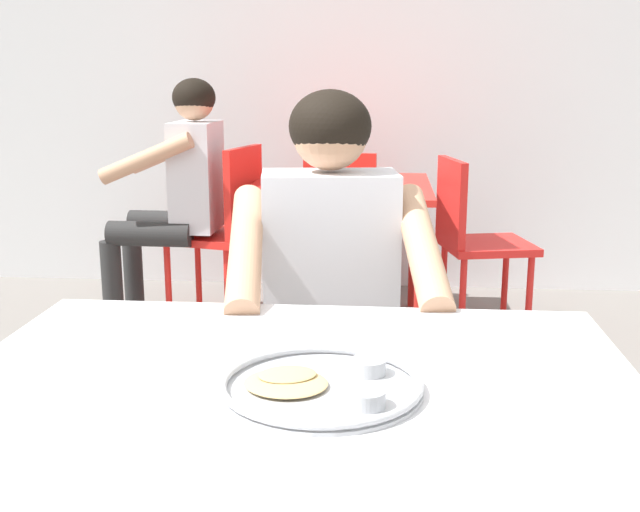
{
  "coord_description": "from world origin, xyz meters",
  "views": [
    {
      "loc": [
        0.22,
        -1.14,
        1.22
      ],
      "look_at": [
        0.1,
        0.27,
        0.89
      ],
      "focal_mm": 43.23,
      "sensor_mm": 36.0,
      "label": 1
    }
  ],
  "objects_px": {
    "chair_foreground": "(329,347)",
    "chair_red_far": "(343,211)",
    "table_background_red": "(341,201)",
    "thali_tray": "(321,384)",
    "chair_red_right": "(472,233)",
    "diner_foreground": "(332,290)",
    "patron_background": "(179,181)",
    "chair_red_left": "(225,223)",
    "table_foreground": "(295,423)"
  },
  "relations": [
    {
      "from": "chair_foreground",
      "to": "chair_red_left",
      "type": "relative_size",
      "value": 0.94
    },
    {
      "from": "table_foreground",
      "to": "table_background_red",
      "type": "height_order",
      "value": "table_foreground"
    },
    {
      "from": "chair_foreground",
      "to": "chair_red_far",
      "type": "relative_size",
      "value": 1.03
    },
    {
      "from": "thali_tray",
      "to": "chair_red_left",
      "type": "height_order",
      "value": "chair_red_left"
    },
    {
      "from": "diner_foreground",
      "to": "chair_red_left",
      "type": "xyz_separation_m",
      "value": [
        -0.66,
        1.86,
        -0.19
      ]
    },
    {
      "from": "chair_red_left",
      "to": "thali_tray",
      "type": "bearing_deg",
      "value": -74.94
    },
    {
      "from": "thali_tray",
      "to": "chair_foreground",
      "type": "distance_m",
      "value": 0.97
    },
    {
      "from": "diner_foreground",
      "to": "patron_background",
      "type": "relative_size",
      "value": 0.98
    },
    {
      "from": "diner_foreground",
      "to": "patron_background",
      "type": "distance_m",
      "value": 2.03
    },
    {
      "from": "thali_tray",
      "to": "chair_red_right",
      "type": "xyz_separation_m",
      "value": [
        0.52,
        2.57,
        -0.27
      ]
    },
    {
      "from": "table_foreground",
      "to": "chair_red_right",
      "type": "xyz_separation_m",
      "value": [
        0.56,
        2.53,
        -0.18
      ]
    },
    {
      "from": "chair_foreground",
      "to": "chair_red_far",
      "type": "bearing_deg",
      "value": 92.19
    },
    {
      "from": "chair_foreground",
      "to": "diner_foreground",
      "type": "height_order",
      "value": "diner_foreground"
    },
    {
      "from": "diner_foreground",
      "to": "table_background_red",
      "type": "relative_size",
      "value": 1.29
    },
    {
      "from": "thali_tray",
      "to": "diner_foreground",
      "type": "distance_m",
      "value": 0.71
    },
    {
      "from": "table_foreground",
      "to": "chair_foreground",
      "type": "relative_size",
      "value": 1.35
    },
    {
      "from": "diner_foreground",
      "to": "table_background_red",
      "type": "xyz_separation_m",
      "value": [
        -0.08,
        1.83,
        -0.07
      ]
    },
    {
      "from": "thali_tray",
      "to": "diner_foreground",
      "type": "xyz_separation_m",
      "value": [
        -0.03,
        0.71,
        -0.05
      ]
    },
    {
      "from": "diner_foreground",
      "to": "chair_red_far",
      "type": "xyz_separation_m",
      "value": [
        -0.11,
        2.44,
        -0.22
      ]
    },
    {
      "from": "chair_red_right",
      "to": "table_foreground",
      "type": "bearing_deg",
      "value": -102.55
    },
    {
      "from": "thali_tray",
      "to": "chair_red_left",
      "type": "relative_size",
      "value": 0.36
    },
    {
      "from": "thali_tray",
      "to": "chair_foreground",
      "type": "relative_size",
      "value": 0.38
    },
    {
      "from": "thali_tray",
      "to": "table_background_red",
      "type": "distance_m",
      "value": 2.54
    },
    {
      "from": "chair_red_left",
      "to": "chair_red_far",
      "type": "xyz_separation_m",
      "value": [
        0.55,
        0.58,
        -0.03
      ]
    },
    {
      "from": "chair_red_left",
      "to": "chair_red_far",
      "type": "relative_size",
      "value": 1.09
    },
    {
      "from": "table_background_red",
      "to": "chair_red_left",
      "type": "relative_size",
      "value": 1.04
    },
    {
      "from": "diner_foreground",
      "to": "chair_red_far",
      "type": "distance_m",
      "value": 2.45
    },
    {
      "from": "thali_tray",
      "to": "table_background_red",
      "type": "bearing_deg",
      "value": 92.63
    },
    {
      "from": "chair_foreground",
      "to": "chair_red_left",
      "type": "distance_m",
      "value": 1.76
    },
    {
      "from": "diner_foreground",
      "to": "chair_red_left",
      "type": "bearing_deg",
      "value": 109.47
    },
    {
      "from": "chair_red_right",
      "to": "thali_tray",
      "type": "bearing_deg",
      "value": -101.36
    },
    {
      "from": "table_background_red",
      "to": "chair_red_right",
      "type": "bearing_deg",
      "value": 3.2
    },
    {
      "from": "table_foreground",
      "to": "chair_foreground",
      "type": "height_order",
      "value": "chair_foreground"
    },
    {
      "from": "chair_red_far",
      "to": "table_background_red",
      "type": "bearing_deg",
      "value": -87.84
    },
    {
      "from": "thali_tray",
      "to": "patron_background",
      "type": "xyz_separation_m",
      "value": [
        -0.91,
        2.54,
        -0.03
      ]
    },
    {
      "from": "chair_foreground",
      "to": "chair_red_far",
      "type": "height_order",
      "value": "chair_foreground"
    },
    {
      "from": "chair_foreground",
      "to": "table_background_red",
      "type": "xyz_separation_m",
      "value": [
        -0.06,
        1.61,
        0.16
      ]
    },
    {
      "from": "chair_foreground",
      "to": "diner_foreground",
      "type": "relative_size",
      "value": 0.7
    },
    {
      "from": "chair_red_far",
      "to": "chair_red_left",
      "type": "bearing_deg",
      "value": -133.62
    },
    {
      "from": "table_foreground",
      "to": "thali_tray",
      "type": "distance_m",
      "value": 0.11
    },
    {
      "from": "chair_red_right",
      "to": "chair_red_far",
      "type": "relative_size",
      "value": 1.03
    },
    {
      "from": "thali_tray",
      "to": "patron_background",
      "type": "height_order",
      "value": "patron_background"
    },
    {
      "from": "chair_red_right",
      "to": "chair_red_far",
      "type": "bearing_deg",
      "value": 138.79
    },
    {
      "from": "chair_foreground",
      "to": "table_background_red",
      "type": "height_order",
      "value": "chair_foreground"
    },
    {
      "from": "table_background_red",
      "to": "patron_background",
      "type": "relative_size",
      "value": 0.76
    },
    {
      "from": "chair_foreground",
      "to": "patron_background",
      "type": "distance_m",
      "value": 1.84
    },
    {
      "from": "diner_foreground",
      "to": "thali_tray",
      "type": "bearing_deg",
      "value": -87.35
    },
    {
      "from": "table_background_red",
      "to": "chair_red_right",
      "type": "relative_size",
      "value": 1.1
    },
    {
      "from": "thali_tray",
      "to": "chair_red_right",
      "type": "distance_m",
      "value": 2.63
    },
    {
      "from": "thali_tray",
      "to": "table_foreground",
      "type": "bearing_deg",
      "value": 140.49
    }
  ]
}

